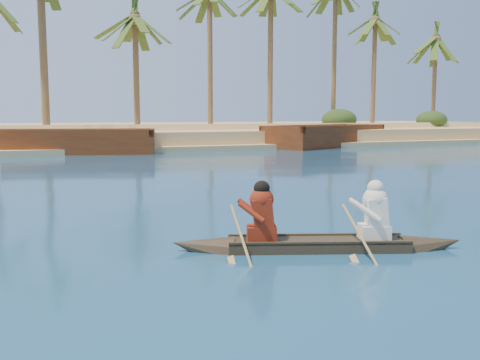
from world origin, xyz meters
name	(u,v)px	position (x,y,z in m)	size (l,w,h in m)	color
canoe	(318,235)	(8.00, -4.00, 0.28)	(5.26, 2.58, 1.48)	#362D1D
barge_mid	(68,144)	(6.27, 23.81, 0.64)	(11.61, 6.47, 1.84)	#5D3313
barge_right	(326,137)	(25.99, 24.20, 0.69)	(12.46, 8.56, 1.98)	#5D3313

